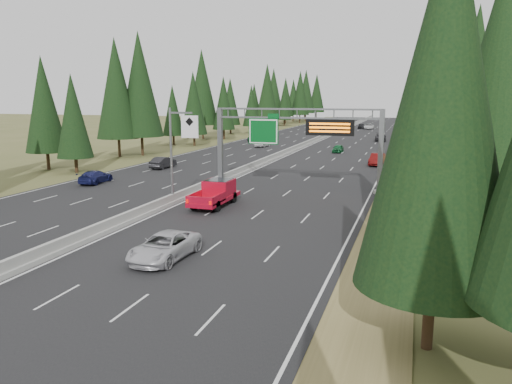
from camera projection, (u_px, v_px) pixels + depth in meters
road at (309, 145)px, 93.45m from camera, size 32.00×260.00×0.08m
shoulder_right at (407, 148)px, 88.08m from camera, size 3.60×260.00×0.06m
shoulder_left at (220, 142)px, 98.82m from camera, size 3.60×260.00×0.06m
median_barrier at (309, 143)px, 93.38m from camera, size 0.70×260.00×0.85m
sign_gantry at (303, 136)px, 47.61m from camera, size 16.75×0.98×7.80m
hov_sign_pole at (177, 149)px, 40.96m from camera, size 2.80×0.50×8.00m
tree_row_right at (438, 95)px, 83.51m from camera, size 10.93×241.39×18.62m
tree_row_left at (208, 95)px, 102.72m from camera, size 12.08×240.35×18.80m
silver_minivan at (165, 247)px, 27.63m from camera, size 2.64×5.28×1.44m
red_pickup at (217, 191)px, 41.43m from camera, size 2.26×6.34×2.07m
car_ahead_green at (338, 149)px, 80.45m from camera, size 1.51×3.74×1.27m
car_ahead_dkred at (377, 159)px, 65.39m from camera, size 1.96×4.82×1.55m
car_ahead_dkgrey at (380, 137)px, 100.77m from camera, size 2.52×5.45×1.54m
car_ahead_white at (369, 127)px, 137.25m from camera, size 2.60×5.43×1.49m
car_ahead_far at (361, 126)px, 140.57m from camera, size 1.95×4.49×1.51m
car_onc_near at (163, 162)px, 62.84m from camera, size 1.70×4.44×1.44m
car_onc_blue at (96, 177)px, 51.96m from camera, size 2.30×4.79×1.35m
car_onc_white at (262, 143)px, 89.52m from camera, size 2.09×4.59×1.53m
car_onc_far at (256, 138)px, 100.36m from camera, size 2.39×4.74×1.29m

